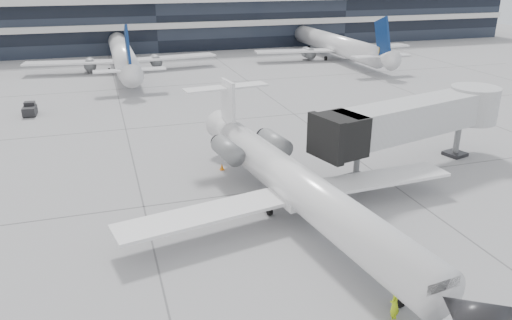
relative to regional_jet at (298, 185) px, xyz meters
name	(u,v)px	position (x,y,z in m)	size (l,w,h in m)	color
ground	(270,190)	(-0.29, 5.08, -2.53)	(220.00, 220.00, 0.00)	gray
terminal	(151,23)	(-0.29, 87.08, 2.47)	(170.00, 22.00, 10.00)	black
bg_jet_center	(124,70)	(-8.29, 60.08, -2.53)	(32.00, 40.00, 9.60)	white
bg_jet_right	(333,58)	(31.71, 60.08, -2.53)	(32.00, 40.00, 9.60)	white
regional_jet	(298,185)	(0.00, 0.00, 0.00)	(25.69, 32.06, 7.41)	white
jet_bridge	(421,117)	(13.76, 5.83, 2.15)	(19.80, 8.48, 6.43)	#A6A8AB
ramp_worker	(395,304)	(0.51, -11.80, -1.55)	(0.71, 0.47, 1.95)	#BDE718
traffic_cone	(222,167)	(-2.95, 10.38, -2.25)	(0.49, 0.49, 0.58)	orange
far_tug	(30,110)	(-20.90, 34.24, -1.83)	(1.56, 2.50, 1.55)	black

